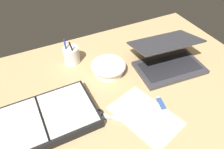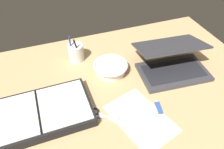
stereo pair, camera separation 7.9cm
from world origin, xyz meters
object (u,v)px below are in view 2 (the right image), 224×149
(pen_cup, at_px, (76,53))
(planner, at_px, (39,114))
(laptop, at_px, (172,63))
(bowl, at_px, (110,68))
(scissors, at_px, (97,115))

(pen_cup, xyz_separation_m, planner, (-0.22, -0.31, -0.02))
(laptop, bearing_deg, pen_cup, 155.24)
(bowl, height_order, planner, bowl)
(laptop, relative_size, pen_cup, 2.46)
(pen_cup, distance_m, scissors, 0.39)
(planner, xyz_separation_m, scissors, (0.22, -0.07, -0.02))
(laptop, xyz_separation_m, planner, (-0.65, -0.07, -0.03))
(scissors, bearing_deg, bowl, 97.04)
(pen_cup, bearing_deg, laptop, -29.81)
(scissors, bearing_deg, pen_cup, 126.96)
(bowl, relative_size, planner, 0.41)
(planner, bearing_deg, bowl, 23.59)
(laptop, distance_m, scissors, 0.45)
(pen_cup, height_order, scissors, pen_cup)
(laptop, distance_m, bowl, 0.30)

